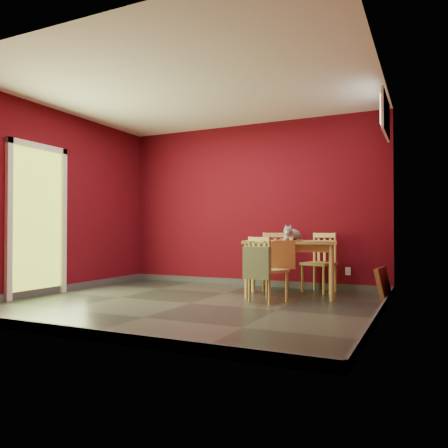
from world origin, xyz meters
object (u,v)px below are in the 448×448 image
at_px(chair_far_right, 320,262).
at_px(tote_bag, 257,263).
at_px(chair_near, 266,269).
at_px(dining_table, 290,248).
at_px(picture_frame, 384,285).
at_px(chair_far_left, 275,261).
at_px(cat, 292,232).

height_order(chair_far_right, tote_bag, chair_far_right).
bearing_deg(chair_near, chair_far_right, 72.21).
xyz_separation_m(dining_table, tote_bag, (-0.18, -0.81, -0.16)).
bearing_deg(tote_bag, chair_far_right, 72.79).
bearing_deg(picture_frame, chair_far_left, 161.26).
distance_m(chair_far_right, picture_frame, 1.19).
relative_size(chair_far_left, chair_near, 1.06).
xyz_separation_m(chair_far_left, chair_far_right, (0.66, 0.13, -0.00)).
height_order(dining_table, cat, cat).
bearing_deg(chair_near, tote_bag, -103.39).
relative_size(chair_far_left, chair_far_right, 1.00).
xyz_separation_m(chair_far_left, cat, (0.42, -0.52, 0.43)).
xyz_separation_m(chair_far_left, chair_near, (0.25, -1.13, -0.03)).
bearing_deg(dining_table, chair_near, -102.15).
xyz_separation_m(chair_far_right, tote_bag, (-0.45, -1.46, 0.06)).
relative_size(chair_far_right, tote_bag, 1.86).
relative_size(chair_far_right, cat, 1.97).
relative_size(chair_far_right, chair_near, 1.06).
distance_m(dining_table, tote_bag, 0.84).
xyz_separation_m(chair_far_right, cat, (-0.24, -0.65, 0.44)).
height_order(chair_far_left, cat, cat).
relative_size(dining_table, picture_frame, 2.98).
bearing_deg(chair_far_left, chair_far_right, 11.03).
xyz_separation_m(cat, picture_frame, (1.19, -0.02, -0.66)).
xyz_separation_m(dining_table, chair_near, (-0.13, -0.61, -0.25)).
bearing_deg(chair_near, chair_far_left, 102.63).
bearing_deg(chair_far_right, tote_bag, -107.21).
bearing_deg(tote_bag, chair_far_left, 98.83).
height_order(dining_table, chair_far_right, chair_far_right).
distance_m(tote_bag, picture_frame, 1.64).
bearing_deg(chair_far_left, tote_bag, -81.17).
height_order(tote_bag, picture_frame, tote_bag).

